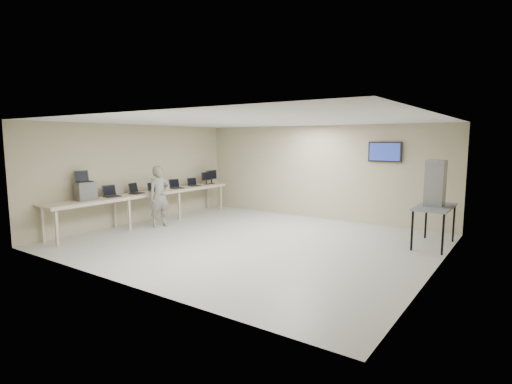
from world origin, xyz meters
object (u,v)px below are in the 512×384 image
Objects in this scene: workbench at (148,195)px; equipment_box at (85,191)px; side_table at (435,209)px; soldier at (160,196)px.

workbench is 13.40× the size of equipment_box.
side_table reaches higher than workbench.
soldier is 1.10× the size of side_table.
equipment_box is 0.27× the size of soldier.
side_table is at bearing 15.60° from workbench.
equipment_box reaches higher than workbench.
equipment_box is 1.93m from soldier.
equipment_box is at bearing -91.90° from workbench.
soldier is at bearing -162.27° from side_table.
workbench is 1.92m from equipment_box.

